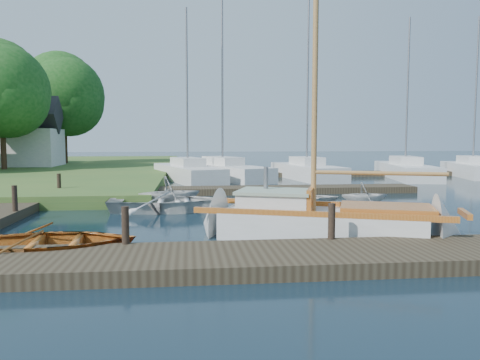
{
  "coord_description": "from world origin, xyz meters",
  "views": [
    {
      "loc": [
        -1.66,
        -14.99,
        2.52
      ],
      "look_at": [
        0.0,
        0.0,
        1.2
      ],
      "focal_mm": 35.0,
      "sensor_mm": 36.0,
      "label": 1
    }
  ],
  "objects": [
    {
      "name": "ground",
      "position": [
        0.0,
        0.0,
        0.0
      ],
      "size": [
        160.0,
        160.0,
        0.0
      ],
      "primitive_type": "plane",
      "color": "black",
      "rests_on": "ground"
    },
    {
      "name": "near_dock",
      "position": [
        0.0,
        -6.0,
        0.15
      ],
      "size": [
        18.0,
        2.2,
        0.3
      ],
      "primitive_type": "cube",
      "color": "#2F261A",
      "rests_on": "ground"
    },
    {
      "name": "left_dock",
      "position": [
        -8.0,
        2.0,
        0.15
      ],
      "size": [
        2.2,
        18.0,
        0.3
      ],
      "primitive_type": "cube",
      "color": "#2F261A",
      "rests_on": "ground"
    },
    {
      "name": "far_dock",
      "position": [
        2.0,
        6.5,
        0.15
      ],
      "size": [
        14.0,
        1.6,
        0.3
      ],
      "primitive_type": "cube",
      "color": "#2F261A",
      "rests_on": "ground"
    },
    {
      "name": "pontoon",
      "position": [
        10.0,
        16.0,
        0.15
      ],
      "size": [
        30.0,
        1.6,
        0.3
      ],
      "primitive_type": "cube",
      "color": "#2F261A",
      "rests_on": "ground"
    },
    {
      "name": "mooring_post_1",
      "position": [
        -3.0,
        -5.0,
        0.7
      ],
      "size": [
        0.16,
        0.16,
        0.8
      ],
      "primitive_type": "cylinder",
      "color": "black",
      "rests_on": "near_dock"
    },
    {
      "name": "mooring_post_2",
      "position": [
        1.5,
        -5.0,
        0.7
      ],
      "size": [
        0.16,
        0.16,
        0.8
      ],
      "primitive_type": "cylinder",
      "color": "black",
      "rests_on": "near_dock"
    },
    {
      "name": "mooring_post_4",
      "position": [
        -7.0,
        0.0,
        0.7
      ],
      "size": [
        0.16,
        0.16,
        0.8
      ],
      "primitive_type": "cylinder",
      "color": "black",
      "rests_on": "left_dock"
    },
    {
      "name": "mooring_post_5",
      "position": [
        -7.0,
        5.0,
        0.7
      ],
      "size": [
        0.16,
        0.16,
        0.8
      ],
      "primitive_type": "cylinder",
      "color": "black",
      "rests_on": "left_dock"
    },
    {
      "name": "sailboat",
      "position": [
        1.87,
        -3.47,
        0.34
      ],
      "size": [
        7.39,
        4.32,
        9.83
      ],
      "rotation": [
        0.0,
        0.0,
        -0.35
      ],
      "color": "beige",
      "rests_on": "ground"
    },
    {
      "name": "dinghy",
      "position": [
        -4.73,
        -4.7,
        0.4
      ],
      "size": [
        4.01,
        3.0,
        0.79
      ],
      "primitive_type": "imported",
      "rotation": [
        0.0,
        0.0,
        1.64
      ],
      "color": "#904112",
      "rests_on": "ground"
    },
    {
      "name": "tender_a",
      "position": [
        -2.39,
        1.42,
        0.43
      ],
      "size": [
        4.14,
        2.98,
        0.85
      ],
      "primitive_type": "imported",
      "rotation": [
        0.0,
        0.0,
        1.58
      ],
      "color": "beige",
      "rests_on": "ground"
    },
    {
      "name": "tender_b",
      "position": [
        -2.37,
        2.65,
        0.62
      ],
      "size": [
        2.9,
        2.7,
        1.25
      ],
      "primitive_type": "imported",
      "rotation": [
        0.0,
        0.0,
        1.9
      ],
      "color": "beige",
      "rests_on": "ground"
    },
    {
      "name": "tender_c",
      "position": [
        2.11,
        2.09,
        0.38
      ],
      "size": [
        3.96,
        3.01,
        0.77
      ],
      "primitive_type": "imported",
      "rotation": [
        0.0,
        0.0,
        1.47
      ],
      "color": "beige",
      "rests_on": "ground"
    },
    {
      "name": "tender_d",
      "position": [
        5.11,
        2.33,
        0.48
      ],
      "size": [
        1.84,
        1.59,
        0.95
      ],
      "primitive_type": "imported",
      "rotation": [
        0.0,
        0.0,
        1.55
      ],
      "color": "beige",
      "rests_on": "ground"
    },
    {
      "name": "marina_boat_0",
      "position": [
        -1.7,
        13.51,
        0.57
      ],
      "size": [
        4.54,
        8.26,
        10.27
      ],
      "rotation": [
        0.0,
        0.0,
        1.88
      ],
      "color": "beige",
      "rests_on": "ground"
    },
    {
      "name": "marina_boat_1",
      "position": [
        0.51,
        14.74,
        0.57
      ],
      "size": [
        5.74,
        9.46,
        11.52
      ],
      "rotation": [
        0.0,
        0.0,
        1.98
      ],
      "color": "beige",
      "rests_on": "ground"
    },
    {
      "name": "marina_boat_2",
      "position": [
        5.8,
        13.93,
        0.58
      ],
      "size": [
        3.35,
        7.71,
        11.55
      ],
      "rotation": [
        0.0,
        0.0,
        1.73
      ],
      "color": "beige",
      "rests_on": "ground"
    },
    {
      "name": "marina_boat_4",
      "position": [
        12.44,
        14.12,
        0.56
      ],
      "size": [
        3.88,
        9.17,
        10.26
      ],
      "rotation": [
        0.0,
        0.0,
        1.38
      ],
      "color": "beige",
      "rests_on": "ground"
    },
    {
      "name": "marina_boat_6",
      "position": [
        17.28,
        14.33,
        0.57
      ],
      "size": [
        3.67,
        7.08,
        10.49
      ],
      "rotation": [
        0.0,
        0.0,
        1.34
      ],
      "color": "beige",
      "rests_on": "ground"
    },
    {
      "name": "house_c",
      "position": [
        -14.0,
        22.0,
        2.58
      ],
      "size": [
        5.25,
        4.0,
        5.28
      ],
      "color": "beige",
      "rests_on": "shore"
    },
    {
      "name": "tree_3",
      "position": [
        -14.0,
        18.05,
        5.81
      ],
      "size": [
        6.41,
        6.38,
        8.74
      ],
      "color": "#332114",
      "rests_on": "shore"
    },
    {
      "name": "tree_7",
      "position": [
        -12.0,
        26.05,
        6.2
      ],
      "size": [
        6.83,
        6.83,
        9.38
      ],
      "color": "#332114",
      "rests_on": "shore"
    }
  ]
}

